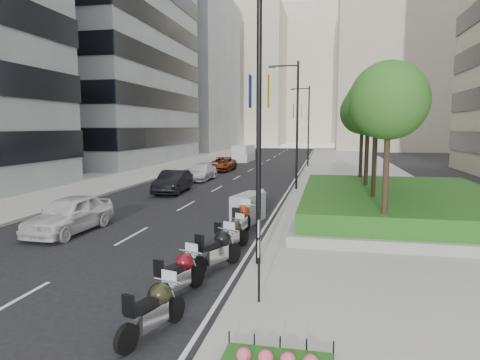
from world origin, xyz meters
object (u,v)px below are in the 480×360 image
(motorcycle_1, at_px, (179,275))
(lamp_post_1, at_px, (295,119))
(motorcycle_3, at_px, (231,235))
(motorcycle_0, at_px, (154,310))
(parking_sign, at_px, (259,251))
(motorcycle_5, at_px, (248,208))
(car_d, at_px, (222,164))
(car_b, at_px, (173,182))
(lamp_post_2, at_px, (307,122))
(car_a, at_px, (70,214))
(motorcycle_4, at_px, (242,220))
(car_c, at_px, (201,172))
(motorcycle_2, at_px, (217,250))
(motorcycle_6, at_px, (257,203))
(lamp_post_0, at_px, (254,109))
(delivery_van, at_px, (243,154))

(motorcycle_1, bearing_deg, lamp_post_1, 14.86)
(motorcycle_3, bearing_deg, motorcycle_0, -156.89)
(parking_sign, relative_size, motorcycle_3, 1.22)
(motorcycle_5, relative_size, car_d, 0.48)
(motorcycle_3, relative_size, car_b, 0.44)
(motorcycle_0, relative_size, car_b, 0.46)
(lamp_post_2, relative_size, car_b, 1.93)
(motorcycle_1, relative_size, car_a, 0.47)
(lamp_post_2, xyz_separation_m, parking_sign, (0.66, -38.00, -3.61))
(lamp_post_1, bearing_deg, motorcycle_3, -94.29)
(motorcycle_3, xyz_separation_m, motorcycle_4, (-0.05, 2.25, 0.07))
(lamp_post_1, height_order, car_b, lamp_post_1)
(lamp_post_1, relative_size, car_c, 1.90)
(motorcycle_5, bearing_deg, motorcycle_4, -163.46)
(parking_sign, distance_m, car_a, 11.00)
(lamp_post_2, bearing_deg, motorcycle_2, -91.74)
(lamp_post_2, bearing_deg, motorcycle_3, -91.97)
(motorcycle_5, bearing_deg, car_c, 36.90)
(motorcycle_6, distance_m, car_d, 22.23)
(lamp_post_0, distance_m, motorcycle_3, 4.95)
(lamp_post_1, height_order, car_c, lamp_post_1)
(delivery_van, bearing_deg, car_a, -86.32)
(parking_sign, bearing_deg, car_a, 146.76)
(parking_sign, xyz_separation_m, motorcycle_6, (-1.94, 11.62, -0.89))
(lamp_post_0, distance_m, motorcycle_0, 6.78)
(car_c, bearing_deg, motorcycle_2, -70.15)
(motorcycle_1, bearing_deg, motorcycle_3, 14.24)
(motorcycle_0, height_order, car_d, car_d)
(parking_sign, distance_m, motorcycle_6, 11.81)
(motorcycle_0, height_order, motorcycle_6, motorcycle_0)
(motorcycle_2, height_order, motorcycle_4, motorcycle_2)
(motorcycle_1, bearing_deg, motorcycle_4, 16.33)
(motorcycle_2, bearing_deg, motorcycle_5, 26.53)
(lamp_post_1, xyz_separation_m, motorcycle_1, (-1.55, -19.74, -4.46))
(parking_sign, distance_m, car_b, 19.50)
(motorcycle_2, height_order, car_c, car_c)
(lamp_post_2, xyz_separation_m, motorcycle_3, (-1.14, -33.22, -4.48))
(motorcycle_6, xyz_separation_m, car_a, (-7.25, -5.60, 0.23))
(lamp_post_1, distance_m, car_b, 9.51)
(lamp_post_0, height_order, motorcycle_4, lamp_post_0)
(car_b, bearing_deg, lamp_post_2, 65.78)
(lamp_post_0, relative_size, motorcycle_5, 3.73)
(motorcycle_0, distance_m, motorcycle_5, 11.31)
(motorcycle_3, xyz_separation_m, motorcycle_6, (-0.14, 6.84, -0.02))
(car_b, bearing_deg, motorcycle_2, -67.55)
(motorcycle_0, distance_m, car_d, 35.29)
(car_b, xyz_separation_m, car_c, (-0.21, 7.33, -0.08))
(motorcycle_0, distance_m, motorcycle_1, 2.18)
(motorcycle_0, xyz_separation_m, motorcycle_6, (0.06, 13.52, -0.03))
(motorcycle_3, xyz_separation_m, car_b, (-6.94, 12.64, 0.18))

